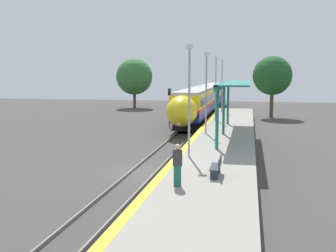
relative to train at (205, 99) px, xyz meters
name	(u,v)px	position (x,y,z in m)	size (l,w,h in m)	color
ground_plane	(144,172)	(0.00, -31.60, -2.19)	(120.00, 120.00, 0.00)	#423F3D
rail_left	(132,170)	(-0.72, -31.60, -2.11)	(0.08, 90.00, 0.15)	slate
rail_right	(157,171)	(0.72, -31.60, -2.11)	(0.08, 90.00, 0.15)	slate
train	(205,99)	(0.00, 0.00, 0.00)	(2.79, 40.61, 3.80)	black
platform_right	(214,166)	(3.92, -31.60, -1.69)	(4.41, 64.00, 1.01)	gray
platform_bench	(217,166)	(4.39, -35.73, -0.71)	(0.44, 1.61, 0.89)	#2D333D
person_waiting	(177,164)	(2.94, -37.71, -0.28)	(0.36, 0.23, 1.73)	#1E604C
railway_signal	(169,103)	(-2.36, -11.77, 0.25)	(0.28, 0.28, 3.95)	#59595E
lamppost_near	(189,94)	(2.52, -31.55, 2.25)	(0.36, 0.20, 6.08)	#9E9EA3
lamppost_mid	(206,88)	(2.52, -22.64, 2.25)	(0.36, 0.20, 6.08)	#9E9EA3
lamppost_far	(216,85)	(2.52, -13.72, 2.25)	(0.36, 0.20, 6.08)	#9E9EA3
lamppost_farthest	(222,82)	(2.52, -4.80, 2.25)	(0.36, 0.20, 6.08)	#9E9EA3
station_canopy	(232,86)	(4.42, -22.73, 2.43)	(2.02, 15.49, 3.89)	#1E6B66
background_tree_left	(134,77)	(-12.18, 10.18, 2.74)	(5.70, 5.70, 7.78)	brown
background_tree_right	(272,76)	(8.40, -0.46, 2.99)	(4.80, 4.80, 7.60)	brown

